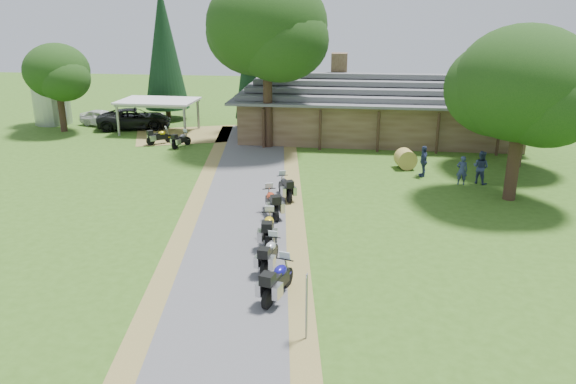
# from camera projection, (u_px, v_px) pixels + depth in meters

# --- Properties ---
(ground) EXTENTS (120.00, 120.00, 0.00)m
(ground) POSITION_uv_depth(u_px,v_px,m) (231.00, 274.00, 21.39)
(ground) COLOR #365B19
(ground) RESTS_ON ground
(driveway) EXTENTS (51.95, 51.95, 0.00)m
(driveway) POSITION_uv_depth(u_px,v_px,m) (239.00, 233.00, 25.20)
(driveway) COLOR #4E4E50
(driveway) RESTS_ON ground
(lodge) EXTENTS (21.40, 9.40, 4.90)m
(lodge) POSITION_uv_depth(u_px,v_px,m) (377.00, 105.00, 42.44)
(lodge) COLOR brown
(lodge) RESTS_ON ground
(silo) EXTENTS (3.08, 3.08, 6.09)m
(silo) POSITION_uv_depth(u_px,v_px,m) (50.00, 88.00, 47.05)
(silo) COLOR gray
(silo) RESTS_ON ground
(carport) EXTENTS (6.06, 4.13, 2.58)m
(carport) POSITION_uv_depth(u_px,v_px,m) (159.00, 116.00, 44.46)
(carport) COLOR silver
(carport) RESTS_ON ground
(car_white_sedan) EXTENTS (3.78, 5.61, 1.72)m
(car_white_sedan) POSITION_uv_depth(u_px,v_px,m) (102.00, 116.00, 46.86)
(car_white_sedan) COLOR silver
(car_white_sedan) RESTS_ON ground
(car_dark_suv) EXTENTS (4.39, 6.91, 2.45)m
(car_dark_suv) POSITION_uv_depth(u_px,v_px,m) (134.00, 114.00, 45.78)
(car_dark_suv) COLOR black
(car_dark_suv) RESTS_ON ground
(motorcycle_row_a) EXTENTS (1.24, 2.24, 1.46)m
(motorcycle_row_a) POSITION_uv_depth(u_px,v_px,m) (278.00, 278.00, 19.52)
(motorcycle_row_a) COLOR #151090
(motorcycle_row_a) RESTS_ON ground
(motorcycle_row_b) EXTENTS (0.84, 2.01, 1.33)m
(motorcycle_row_b) POSITION_uv_depth(u_px,v_px,m) (269.00, 253.00, 21.66)
(motorcycle_row_b) COLOR #A7AAAE
(motorcycle_row_b) RESTS_ON ground
(motorcycle_row_c) EXTENTS (0.88, 2.18, 1.46)m
(motorcycle_row_c) POSITION_uv_depth(u_px,v_px,m) (269.00, 227.00, 23.95)
(motorcycle_row_c) COLOR gold
(motorcycle_row_c) RESTS_ON ground
(motorcycle_row_d) EXTENTS (1.42, 2.22, 1.45)m
(motorcycle_row_d) POSITION_uv_depth(u_px,v_px,m) (272.00, 201.00, 27.09)
(motorcycle_row_d) COLOR #C43E1F
(motorcycle_row_d) RESTS_ON ground
(motorcycle_row_e) EXTENTS (1.35, 2.04, 1.33)m
(motorcycle_row_e) POSITION_uv_depth(u_px,v_px,m) (285.00, 186.00, 29.54)
(motorcycle_row_e) COLOR black
(motorcycle_row_e) RESTS_ON ground
(motorcycle_carport_a) EXTENTS (1.75, 1.63, 1.24)m
(motorcycle_carport_a) POSITION_uv_depth(u_px,v_px,m) (160.00, 136.00, 40.91)
(motorcycle_carport_a) COLOR gold
(motorcycle_carport_a) RESTS_ON ground
(motorcycle_carport_b) EXTENTS (1.20, 1.81, 1.18)m
(motorcycle_carport_b) POSITION_uv_depth(u_px,v_px,m) (181.00, 139.00, 40.06)
(motorcycle_carport_b) COLOR slate
(motorcycle_carport_b) RESTS_ON ground
(person_a) EXTENTS (0.59, 0.45, 1.97)m
(person_a) POSITION_uv_depth(u_px,v_px,m) (462.00, 168.00, 31.65)
(person_a) COLOR navy
(person_a) RESTS_ON ground
(person_b) EXTENTS (0.79, 0.75, 2.25)m
(person_b) POSITION_uv_depth(u_px,v_px,m) (481.00, 164.00, 31.81)
(person_b) COLOR navy
(person_b) RESTS_ON ground
(person_c) EXTENTS (0.48, 0.64, 2.17)m
(person_c) POSITION_uv_depth(u_px,v_px,m) (424.00, 158.00, 33.17)
(person_c) COLOR navy
(person_c) RESTS_ON ground
(hay_bale) EXTENTS (1.42, 1.34, 1.21)m
(hay_bale) POSITION_uv_depth(u_px,v_px,m) (405.00, 159.00, 34.90)
(hay_bale) COLOR olive
(hay_bale) RESTS_ON ground
(sign_post) EXTENTS (0.40, 0.07, 2.20)m
(sign_post) POSITION_uv_depth(u_px,v_px,m) (306.00, 307.00, 16.94)
(sign_post) COLOR gray
(sign_post) RESTS_ON ground
(oak_lodge_left) EXTENTS (8.17, 8.17, 13.60)m
(oak_lodge_left) POSITION_uv_depth(u_px,v_px,m) (267.00, 50.00, 38.14)
(oak_lodge_left) COLOR black
(oak_lodge_left) RESTS_ON ground
(oak_lodge_right) EXTENTS (6.61, 6.61, 9.41)m
(oak_lodge_right) POSITION_uv_depth(u_px,v_px,m) (526.00, 92.00, 33.96)
(oak_lodge_right) COLOR black
(oak_lodge_right) RESTS_ON ground
(oak_driveway) EXTENTS (6.81, 6.81, 9.75)m
(oak_driveway) POSITION_uv_depth(u_px,v_px,m) (521.00, 107.00, 28.03)
(oak_driveway) COLOR black
(oak_driveway) RESTS_ON ground
(oak_silo) EXTENTS (5.03, 5.03, 7.72)m
(oak_silo) POSITION_uv_depth(u_px,v_px,m) (58.00, 83.00, 43.91)
(oak_silo) COLOR black
(oak_silo) RESTS_ON ground
(cedar_near) EXTENTS (3.38, 3.38, 12.67)m
(cedar_near) POSITION_uv_depth(u_px,v_px,m) (255.00, 49.00, 44.29)
(cedar_near) COLOR black
(cedar_near) RESTS_ON ground
(cedar_far) EXTENTS (3.83, 3.83, 11.45)m
(cedar_far) POSITION_uv_depth(u_px,v_px,m) (164.00, 53.00, 48.07)
(cedar_far) COLOR black
(cedar_far) RESTS_ON ground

